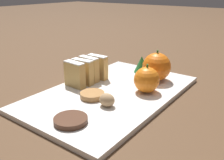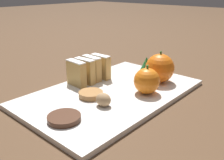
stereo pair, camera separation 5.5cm
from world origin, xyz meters
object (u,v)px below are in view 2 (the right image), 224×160
orange_far (160,68)px  walnut (103,100)px  chocolate_cookie (64,118)px  orange_near (147,81)px

orange_far → walnut: bearing=-93.2°
walnut → chocolate_cookie: (-0.01, -0.10, -0.01)m
walnut → orange_near: bearing=76.1°
orange_near → orange_far: bearing=101.7°
orange_far → chocolate_cookie: orange_far is taller
orange_near → chocolate_cookie: 0.23m
orange_far → walnut: 0.21m
chocolate_cookie → orange_far: bearing=85.3°
orange_near → orange_far: 0.09m
orange_far → walnut: orange_far is taller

